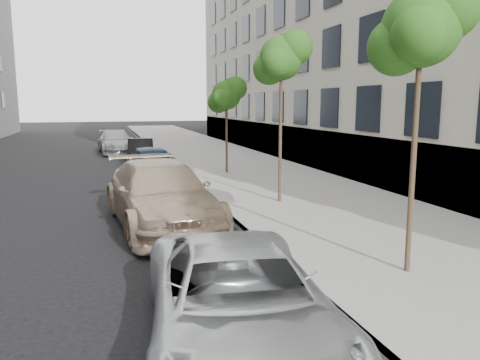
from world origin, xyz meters
name	(u,v)px	position (x,y,z in m)	size (l,w,h in m)	color
ground	(273,341)	(0.00, 0.00, 0.00)	(160.00, 160.00, 0.00)	black
sidewalk	(206,152)	(4.30, 24.00, 0.07)	(6.40, 72.00, 0.14)	gray
curb	(157,154)	(1.18, 24.00, 0.07)	(0.15, 72.00, 0.14)	#9E9B93
tree_near	(423,28)	(3.23, 1.50, 4.48)	(1.70, 1.50, 5.18)	#38281C
tree_mid	(282,58)	(3.23, 8.00, 4.55)	(1.68, 1.48, 5.25)	#38281C
tree_far	(227,95)	(3.23, 14.50, 3.55)	(1.64, 1.44, 4.23)	#38281C
minivan	(238,300)	(-0.52, -0.07, 0.69)	(2.28, 4.95, 1.38)	silver
suv	(161,195)	(-0.70, 6.54, 0.84)	(2.36, 5.81, 1.69)	tan
sedan_blue	(153,164)	(-0.16, 13.73, 0.74)	(1.75, 4.36, 1.49)	black
sedan_black	(141,150)	(-0.10, 20.50, 0.64)	(1.35, 3.88, 1.28)	black
sedan_rear	(116,142)	(-1.25, 25.56, 0.73)	(2.04, 5.02, 1.46)	gray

